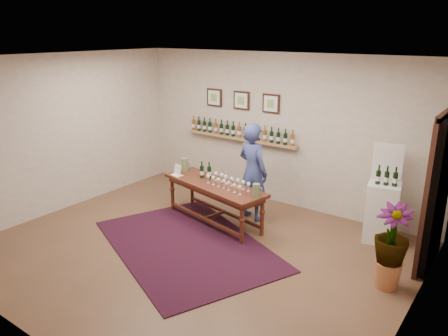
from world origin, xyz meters
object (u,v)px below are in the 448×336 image
Objects in this scene: display_pedestal at (382,212)px; person at (253,172)px; tasting_table at (214,189)px; potted_plant at (391,247)px.

display_pedestal is 2.16m from person.
tasting_table is 2.21× the size of display_pedestal.
potted_plant is (0.49, -1.29, 0.10)m from display_pedestal.
display_pedestal is at bearing 33.51° from tasting_table.
tasting_table is 0.73m from person.
potted_plant is 0.58× the size of person.
person is at bearing 63.53° from tasting_table.
display_pedestal is at bearing 110.92° from potted_plant.
display_pedestal is (2.51, 0.99, -0.13)m from tasting_table.
display_pedestal reaches higher than tasting_table.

